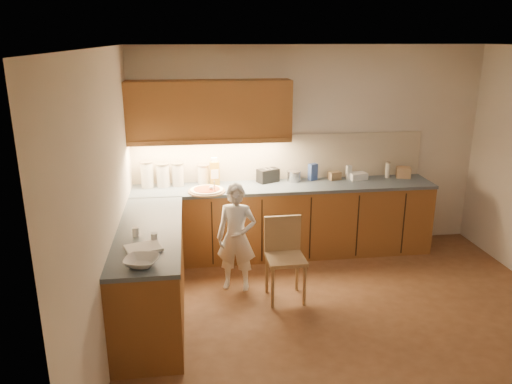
# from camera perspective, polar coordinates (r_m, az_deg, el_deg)

# --- Properties ---
(room) EXTENTS (4.54, 4.50, 2.62)m
(room) POSITION_cam_1_polar(r_m,az_deg,el_deg) (4.54, 12.18, 4.11)
(room) COLOR brown
(room) RESTS_ON ground
(l_counter) EXTENTS (3.77, 2.62, 0.92)m
(l_counter) POSITION_cam_1_polar(r_m,az_deg,el_deg) (5.87, -1.26, -4.94)
(l_counter) COLOR brown
(l_counter) RESTS_ON ground
(backsplash) EXTENTS (3.75, 0.02, 0.58)m
(backsplash) POSITION_cam_1_polar(r_m,az_deg,el_deg) (6.42, 2.82, 4.01)
(backsplash) COLOR beige
(backsplash) RESTS_ON l_counter
(upper_cabinets) EXTENTS (1.95, 0.36, 0.73)m
(upper_cabinets) POSITION_cam_1_polar(r_m,az_deg,el_deg) (6.04, -5.34, 9.28)
(upper_cabinets) COLOR brown
(upper_cabinets) RESTS_ON ground
(pizza_on_board) EXTENTS (0.44, 0.44, 0.18)m
(pizza_on_board) POSITION_cam_1_polar(r_m,az_deg,el_deg) (5.95, -5.63, 0.17)
(pizza_on_board) COLOR #A58052
(pizza_on_board) RESTS_ON l_counter
(child) EXTENTS (0.50, 0.40, 1.20)m
(child) POSITION_cam_1_polar(r_m,az_deg,el_deg) (5.44, -2.24, -5.22)
(child) COLOR white
(child) RESTS_ON ground
(wooden_chair) EXTENTS (0.40, 0.40, 0.88)m
(wooden_chair) POSITION_cam_1_polar(r_m,az_deg,el_deg) (5.32, 3.26, -6.87)
(wooden_chair) COLOR tan
(wooden_chair) RESTS_ON ground
(mixing_bowl) EXTENTS (0.33, 0.33, 0.07)m
(mixing_bowl) POSITION_cam_1_polar(r_m,az_deg,el_deg) (4.15, -12.95, -7.75)
(mixing_bowl) COLOR silver
(mixing_bowl) RESTS_ON l_counter
(canister_a) EXTENTS (0.16, 0.16, 0.33)m
(canister_a) POSITION_cam_1_polar(r_m,az_deg,el_deg) (6.22, -12.34, 1.99)
(canister_a) COLOR silver
(canister_a) RESTS_ON l_counter
(canister_b) EXTENTS (0.17, 0.17, 0.29)m
(canister_b) POSITION_cam_1_polar(r_m,az_deg,el_deg) (6.22, -10.59, 1.94)
(canister_b) COLOR silver
(canister_b) RESTS_ON l_counter
(canister_c) EXTENTS (0.15, 0.15, 0.29)m
(canister_c) POSITION_cam_1_polar(r_m,az_deg,el_deg) (6.22, -8.93, 2.02)
(canister_c) COLOR beige
(canister_c) RESTS_ON l_counter
(canister_d) EXTENTS (0.15, 0.15, 0.25)m
(canister_d) POSITION_cam_1_polar(r_m,az_deg,el_deg) (6.27, -6.04, 2.05)
(canister_d) COLOR beige
(canister_d) RESTS_ON l_counter
(oil_jug) EXTENTS (0.12, 0.09, 0.35)m
(oil_jug) POSITION_cam_1_polar(r_m,az_deg,el_deg) (6.20, -4.76, 2.25)
(oil_jug) COLOR #B48B24
(oil_jug) RESTS_ON l_counter
(toaster) EXTENTS (0.30, 0.25, 0.17)m
(toaster) POSITION_cam_1_polar(r_m,az_deg,el_deg) (6.33, 1.38, 1.91)
(toaster) COLOR black
(toaster) RESTS_ON l_counter
(steel_pot) EXTENTS (0.18, 0.18, 0.14)m
(steel_pot) POSITION_cam_1_polar(r_m,az_deg,el_deg) (6.37, 4.34, 1.84)
(steel_pot) COLOR #AEAEB3
(steel_pot) RESTS_ON l_counter
(blue_box) EXTENTS (0.13, 0.11, 0.21)m
(blue_box) POSITION_cam_1_polar(r_m,az_deg,el_deg) (6.45, 6.52, 2.30)
(blue_box) COLOR #304991
(blue_box) RESTS_ON l_counter
(card_box_a) EXTENTS (0.17, 0.13, 0.10)m
(card_box_a) POSITION_cam_1_polar(r_m,az_deg,el_deg) (6.52, 8.99, 1.86)
(card_box_a) COLOR #977651
(card_box_a) RESTS_ON l_counter
(white_bottle) EXTENTS (0.07, 0.07, 0.18)m
(white_bottle) POSITION_cam_1_polar(r_m,az_deg,el_deg) (6.55, 10.54, 2.22)
(white_bottle) COLOR silver
(white_bottle) RESTS_ON l_counter
(flat_pack) EXTENTS (0.23, 0.18, 0.09)m
(flat_pack) POSITION_cam_1_polar(r_m,az_deg,el_deg) (6.59, 11.57, 1.81)
(flat_pack) COLOR white
(flat_pack) RESTS_ON l_counter
(tall_jar) EXTENTS (0.07, 0.07, 0.21)m
(tall_jar) POSITION_cam_1_polar(r_m,az_deg,el_deg) (6.74, 14.82, 2.48)
(tall_jar) COLOR white
(tall_jar) RESTS_ON l_counter
(card_box_b) EXTENTS (0.21, 0.18, 0.14)m
(card_box_b) POSITION_cam_1_polar(r_m,az_deg,el_deg) (6.81, 16.49, 2.17)
(card_box_b) COLOR tan
(card_box_b) RESTS_ON l_counter
(dough_cloth) EXTENTS (0.36, 0.32, 0.02)m
(dough_cloth) POSITION_cam_1_polar(r_m,az_deg,el_deg) (4.47, -12.75, -6.23)
(dough_cloth) COLOR white
(dough_cloth) RESTS_ON l_counter
(spice_jar_a) EXTENTS (0.07, 0.07, 0.08)m
(spice_jar_a) POSITION_cam_1_polar(r_m,az_deg,el_deg) (4.75, -13.60, -4.46)
(spice_jar_a) COLOR white
(spice_jar_a) RESTS_ON l_counter
(spice_jar_b) EXTENTS (0.07, 0.07, 0.08)m
(spice_jar_b) POSITION_cam_1_polar(r_m,az_deg,el_deg) (4.59, -11.56, -5.11)
(spice_jar_b) COLOR white
(spice_jar_b) RESTS_ON l_counter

